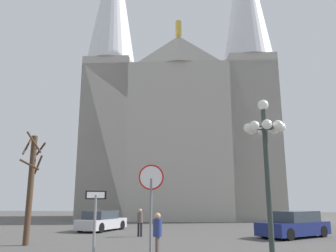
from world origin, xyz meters
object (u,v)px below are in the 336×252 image
object	(u,v)px
one_way_arrow_sign	(95,225)
parked_car_near_silver	(102,221)
pedestrian_walking	(140,220)
pedestrian_standing	(157,231)
street_lamp	(266,154)
parked_car_far_navy	(294,225)
cathedral	(180,121)
stop_sign	(151,194)
bare_tree	(31,185)

from	to	relation	value
one_way_arrow_sign	parked_car_near_silver	world-z (taller)	one_way_arrow_sign
pedestrian_walking	pedestrian_standing	size ratio (longest dim) A/B	0.98
one_way_arrow_sign	street_lamp	size ratio (longest dim) A/B	0.44
one_way_arrow_sign	parked_car_far_navy	world-z (taller)	one_way_arrow_sign
cathedral	stop_sign	bearing A→B (deg)	-86.41
stop_sign	bare_tree	size ratio (longest dim) A/B	0.59
stop_sign	street_lamp	world-z (taller)	street_lamp
bare_tree	parked_car_near_silver	bearing A→B (deg)	82.91
bare_tree	one_way_arrow_sign	bearing A→B (deg)	-49.58
stop_sign	parked_car_far_navy	world-z (taller)	stop_sign
stop_sign	parked_car_far_navy	bearing A→B (deg)	57.12
pedestrian_walking	parked_car_far_navy	bearing A→B (deg)	4.57
one_way_arrow_sign	bare_tree	xyz separation A→B (m)	(-5.59, 6.57, 1.38)
street_lamp	bare_tree	size ratio (longest dim) A/B	0.97
stop_sign	parked_car_near_silver	bearing A→B (deg)	114.41
bare_tree	pedestrian_walking	distance (m)	6.62
bare_tree	pedestrian_walking	bearing A→B (deg)	45.66
parked_car_far_navy	pedestrian_standing	world-z (taller)	pedestrian_standing
one_way_arrow_sign	street_lamp	bearing A→B (deg)	19.43
stop_sign	pedestrian_standing	size ratio (longest dim) A/B	1.97
one_way_arrow_sign	bare_tree	size ratio (longest dim) A/B	0.43
bare_tree	parked_car_near_silver	world-z (taller)	bare_tree
one_way_arrow_sign	pedestrian_standing	size ratio (longest dim) A/B	1.43
one_way_arrow_sign	pedestrian_walking	size ratio (longest dim) A/B	1.46
bare_tree	stop_sign	bearing A→B (deg)	-35.05
stop_sign	pedestrian_standing	xyz separation A→B (m)	(-0.03, 1.54, -1.27)
street_lamp	bare_tree	world-z (taller)	bare_tree
cathedral	street_lamp	xyz separation A→B (m)	(5.44, -29.17, -8.04)
cathedral	bare_tree	world-z (taller)	cathedral
parked_car_near_silver	pedestrian_standing	bearing A→B (deg)	-62.83
parked_car_far_navy	pedestrian_standing	size ratio (longest dim) A/B	2.83
bare_tree	parked_car_near_silver	size ratio (longest dim) A/B	1.21
bare_tree	cathedral	bearing A→B (deg)	78.47
stop_sign	one_way_arrow_sign	xyz separation A→B (m)	(-1.18, -1.81, -0.83)
stop_sign	bare_tree	distance (m)	8.30
one_way_arrow_sign	pedestrian_walking	xyz separation A→B (m)	(-1.15, 11.12, -0.47)
parked_car_near_silver	cathedral	bearing A→B (deg)	76.35
stop_sign	pedestrian_walking	world-z (taller)	stop_sign
cathedral	pedestrian_walking	distance (m)	22.39
street_lamp	parked_car_far_navy	bearing A→B (deg)	74.27
bare_tree	pedestrian_standing	bearing A→B (deg)	-25.48
bare_tree	parked_car_far_navy	bearing A→B (deg)	21.63
street_lamp	pedestrian_walking	xyz separation A→B (m)	(-5.95, 9.42, -2.49)
stop_sign	parked_car_far_navy	size ratio (longest dim) A/B	0.70
stop_sign	parked_car_near_silver	distance (m)	14.09
one_way_arrow_sign	bare_tree	world-z (taller)	bare_tree
pedestrian_standing	street_lamp	bearing A→B (deg)	-24.45
cathedral	street_lamp	world-z (taller)	cathedral
pedestrian_walking	stop_sign	bearing A→B (deg)	-75.92
parked_car_near_silver	parked_car_far_navy	distance (m)	12.56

